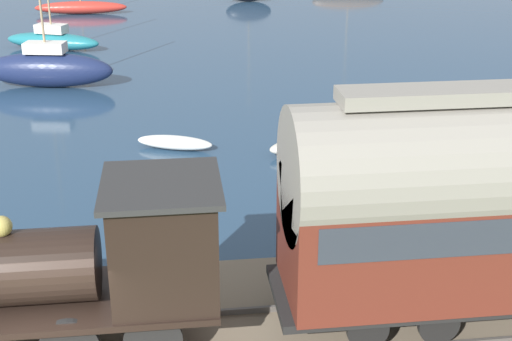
# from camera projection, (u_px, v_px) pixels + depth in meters

# --- Properties ---
(harbor_water) EXTENTS (80.00, 80.00, 0.01)m
(harbor_water) POSITION_uv_depth(u_px,v_px,m) (135.00, 1.00, 52.68)
(harbor_water) COLOR navy
(harbor_water) RESTS_ON ground
(steam_locomotive) EXTENTS (2.14, 5.65, 3.56)m
(steam_locomotive) POSITION_uv_depth(u_px,v_px,m) (90.00, 259.00, 12.22)
(steam_locomotive) COLOR black
(steam_locomotive) RESTS_ON rail_embankment
(sailboat_teal) EXTENTS (3.24, 5.41, 6.10)m
(sailboat_teal) POSITION_uv_depth(u_px,v_px,m) (52.00, 40.00, 37.28)
(sailboat_teal) COLOR #1E707A
(sailboat_teal) RESTS_ON harbor_water
(sailboat_red) EXTENTS (1.41, 6.11, 7.41)m
(sailboat_red) POSITION_uv_depth(u_px,v_px,m) (81.00, 7.00, 47.39)
(sailboat_red) COLOR #B72D23
(sailboat_red) RESTS_ON harbor_water
(sailboat_navy) EXTENTS (2.41, 5.82, 6.33)m
(sailboat_navy) POSITION_uv_depth(u_px,v_px,m) (47.00, 68.00, 30.40)
(sailboat_navy) COLOR #192347
(sailboat_navy) RESTS_ON harbor_water
(rowboat_mid_harbor) EXTENTS (1.59, 2.67, 0.44)m
(rowboat_mid_harbor) POSITION_uv_depth(u_px,v_px,m) (175.00, 143.00, 23.48)
(rowboat_mid_harbor) COLOR silver
(rowboat_mid_harbor) RESTS_ON harbor_water
(rowboat_near_shore) EXTENTS (1.59, 2.73, 0.53)m
(rowboat_near_shore) POSITION_uv_depth(u_px,v_px,m) (306.00, 145.00, 23.12)
(rowboat_near_shore) COLOR #B7B2A3
(rowboat_near_shore) RESTS_ON harbor_water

